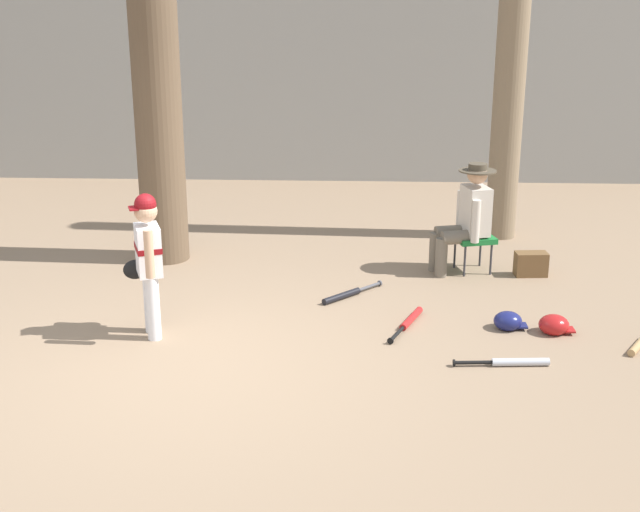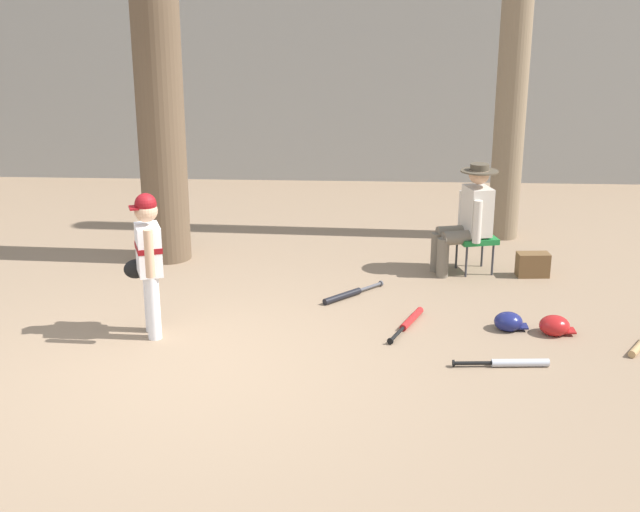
{
  "view_description": "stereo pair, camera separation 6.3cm",
  "coord_description": "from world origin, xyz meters",
  "px_view_note": "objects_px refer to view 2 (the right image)",
  "views": [
    {
      "loc": [
        1.35,
        -6.18,
        2.99
      ],
      "look_at": [
        1.03,
        0.78,
        0.75
      ],
      "focal_mm": 47.23,
      "sensor_mm": 36.0,
      "label": 1
    },
    {
      "loc": [
        1.41,
        -6.18,
        2.99
      ],
      "look_at": [
        1.03,
        0.78,
        0.75
      ],
      "focal_mm": 47.23,
      "sensor_mm": 36.0,
      "label": 2
    }
  ],
  "objects_px": {
    "folding_stool": "(475,240)",
    "handbag_beside_stool": "(533,265)",
    "bat_black_composite": "(347,295)",
    "batting_helmet_red": "(555,326)",
    "batting_helmet_navy": "(509,322)",
    "bat_red_barrel": "(409,321)",
    "tree_near_player": "(156,40)",
    "young_ballplayer": "(148,255)",
    "seated_spectator": "(468,216)",
    "tree_behind_spectator": "(517,12)",
    "bat_aluminum_silver": "(513,363)"
  },
  "relations": [
    {
      "from": "bat_black_composite",
      "to": "batting_helmet_red",
      "type": "xyz_separation_m",
      "value": [
        1.89,
        -0.82,
        0.05
      ]
    },
    {
      "from": "bat_red_barrel",
      "to": "young_ballplayer",
      "type": "bearing_deg",
      "value": -171.53
    },
    {
      "from": "tree_behind_spectator",
      "to": "folding_stool",
      "type": "relative_size",
      "value": 12.31
    },
    {
      "from": "seated_spectator",
      "to": "batting_helmet_navy",
      "type": "xyz_separation_m",
      "value": [
        0.21,
        -1.61,
        -0.56
      ]
    },
    {
      "from": "folding_stool",
      "to": "handbag_beside_stool",
      "type": "height_order",
      "value": "folding_stool"
    },
    {
      "from": "folding_stool",
      "to": "batting_helmet_red",
      "type": "xyz_separation_m",
      "value": [
        0.52,
        -1.72,
        -0.28
      ]
    },
    {
      "from": "seated_spectator",
      "to": "batting_helmet_navy",
      "type": "distance_m",
      "value": 1.72
    },
    {
      "from": "folding_stool",
      "to": "bat_aluminum_silver",
      "type": "xyz_separation_m",
      "value": [
        0.03,
        -2.42,
        -0.33
      ]
    },
    {
      "from": "young_ballplayer",
      "to": "batting_helmet_red",
      "type": "height_order",
      "value": "young_ballplayer"
    },
    {
      "from": "young_ballplayer",
      "to": "folding_stool",
      "type": "height_order",
      "value": "young_ballplayer"
    },
    {
      "from": "tree_near_player",
      "to": "bat_red_barrel",
      "type": "height_order",
      "value": "tree_near_player"
    },
    {
      "from": "tree_behind_spectator",
      "to": "seated_spectator",
      "type": "xyz_separation_m",
      "value": [
        -0.61,
        -1.41,
        -2.06
      ]
    },
    {
      "from": "handbag_beside_stool",
      "to": "bat_black_composite",
      "type": "distance_m",
      "value": 2.13
    },
    {
      "from": "batting_helmet_red",
      "to": "folding_stool",
      "type": "bearing_deg",
      "value": 106.73
    },
    {
      "from": "handbag_beside_stool",
      "to": "seated_spectator",
      "type": "bearing_deg",
      "value": 172.06
    },
    {
      "from": "bat_red_barrel",
      "to": "batting_helmet_red",
      "type": "relative_size",
      "value": 2.44
    },
    {
      "from": "young_ballplayer",
      "to": "batting_helmet_red",
      "type": "relative_size",
      "value": 4.05
    },
    {
      "from": "tree_behind_spectator",
      "to": "batting_helmet_navy",
      "type": "height_order",
      "value": "tree_behind_spectator"
    },
    {
      "from": "folding_stool",
      "to": "batting_helmet_navy",
      "type": "distance_m",
      "value": 1.66
    },
    {
      "from": "seated_spectator",
      "to": "handbag_beside_stool",
      "type": "bearing_deg",
      "value": -7.94
    },
    {
      "from": "bat_red_barrel",
      "to": "tree_near_player",
      "type": "bearing_deg",
      "value": 145.21
    },
    {
      "from": "folding_stool",
      "to": "bat_black_composite",
      "type": "height_order",
      "value": "folding_stool"
    },
    {
      "from": "tree_near_player",
      "to": "seated_spectator",
      "type": "xyz_separation_m",
      "value": [
        3.36,
        -0.32,
        -1.8
      ]
    },
    {
      "from": "handbag_beside_stool",
      "to": "bat_red_barrel",
      "type": "bearing_deg",
      "value": -133.92
    },
    {
      "from": "tree_near_player",
      "to": "folding_stool",
      "type": "bearing_deg",
      "value": -4.9
    },
    {
      "from": "young_ballplayer",
      "to": "bat_red_barrel",
      "type": "distance_m",
      "value": 2.45
    },
    {
      "from": "young_ballplayer",
      "to": "seated_spectator",
      "type": "height_order",
      "value": "young_ballplayer"
    },
    {
      "from": "tree_behind_spectator",
      "to": "handbag_beside_stool",
      "type": "height_order",
      "value": "tree_behind_spectator"
    },
    {
      "from": "seated_spectator",
      "to": "handbag_beside_stool",
      "type": "distance_m",
      "value": 0.88
    },
    {
      "from": "bat_black_composite",
      "to": "batting_helmet_red",
      "type": "height_order",
      "value": "batting_helmet_red"
    },
    {
      "from": "tree_near_player",
      "to": "batting_helmet_red",
      "type": "height_order",
      "value": "tree_near_player"
    },
    {
      "from": "seated_spectator",
      "to": "batting_helmet_red",
      "type": "height_order",
      "value": "seated_spectator"
    },
    {
      "from": "bat_black_composite",
      "to": "folding_stool",
      "type": "bearing_deg",
      "value": 33.13
    },
    {
      "from": "tree_behind_spectator",
      "to": "handbag_beside_stool",
      "type": "bearing_deg",
      "value": -86.42
    },
    {
      "from": "folding_stool",
      "to": "bat_aluminum_silver",
      "type": "bearing_deg",
      "value": -89.31
    },
    {
      "from": "batting_helmet_red",
      "to": "batting_helmet_navy",
      "type": "distance_m",
      "value": 0.41
    },
    {
      "from": "handbag_beside_stool",
      "to": "batting_helmet_navy",
      "type": "distance_m",
      "value": 1.59
    },
    {
      "from": "tree_behind_spectator",
      "to": "handbag_beside_stool",
      "type": "relative_size",
      "value": 17.63
    },
    {
      "from": "batting_helmet_red",
      "to": "handbag_beside_stool",
      "type": "bearing_deg",
      "value": 86.56
    },
    {
      "from": "young_ballplayer",
      "to": "bat_aluminum_silver",
      "type": "bearing_deg",
      "value": -9.32
    },
    {
      "from": "handbag_beside_stool",
      "to": "bat_black_composite",
      "type": "relative_size",
      "value": 0.54
    },
    {
      "from": "young_ballplayer",
      "to": "handbag_beside_stool",
      "type": "xyz_separation_m",
      "value": [
        3.71,
        1.79,
        -0.61
      ]
    },
    {
      "from": "bat_black_composite",
      "to": "bat_red_barrel",
      "type": "height_order",
      "value": "same"
    },
    {
      "from": "tree_behind_spectator",
      "to": "bat_aluminum_silver",
      "type": "xyz_separation_m",
      "value": [
        -0.49,
        -3.81,
        -2.67
      ]
    },
    {
      "from": "tree_near_player",
      "to": "batting_helmet_red",
      "type": "relative_size",
      "value": 17.21
    },
    {
      "from": "seated_spectator",
      "to": "bat_black_composite",
      "type": "distance_m",
      "value": 1.66
    },
    {
      "from": "tree_near_player",
      "to": "bat_black_composite",
      "type": "bearing_deg",
      "value": -29.76
    },
    {
      "from": "tree_behind_spectator",
      "to": "handbag_beside_stool",
      "type": "distance_m",
      "value": 2.98
    },
    {
      "from": "tree_behind_spectator",
      "to": "bat_red_barrel",
      "type": "xyz_separation_m",
      "value": [
        -1.29,
        -2.95,
        -2.67
      ]
    },
    {
      "from": "seated_spectator",
      "to": "batting_helmet_red",
      "type": "relative_size",
      "value": 3.72
    }
  ]
}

